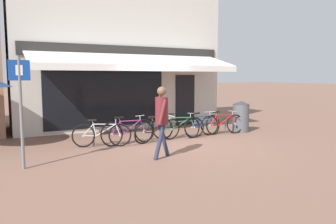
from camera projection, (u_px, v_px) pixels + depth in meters
The scene contains 12 objects.
ground_plane at pixel (172, 143), 10.15m from camera, with size 160.00×160.00×0.00m, color brown.
shop_front at pixel (116, 59), 13.72m from camera, with size 8.25×4.80×5.57m.
bike_rack_rail at pixel (166, 124), 10.61m from camera, with size 4.89×0.04×0.57m.
bicycle_silver at pixel (102, 134), 9.51m from camera, with size 1.65×0.72×0.83m.
bicycle_purple at pixel (128, 132), 9.88m from camera, with size 1.84×0.58×0.88m.
bicycle_black at pixel (158, 130), 10.20m from camera, with size 1.78×0.53×0.85m.
bicycle_green at pixel (178, 127), 10.78m from camera, with size 1.78×0.53×0.85m.
bicycle_blue at pixel (203, 125), 11.20m from camera, with size 1.71×0.64×0.85m.
bicycle_red at pixel (222, 124), 11.57m from camera, with size 1.72×0.52×0.83m.
pedestrian_adult at pixel (162, 114), 8.13m from camera, with size 0.58×0.58×1.80m.
litter_bin at pixel (241, 116), 12.09m from camera, with size 0.61×0.61×1.14m.
parking_sign at pixel (21, 101), 7.10m from camera, with size 0.44×0.07×2.45m.
Camera 1 is at (-4.75, -8.78, 2.04)m, focal length 35.00 mm.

